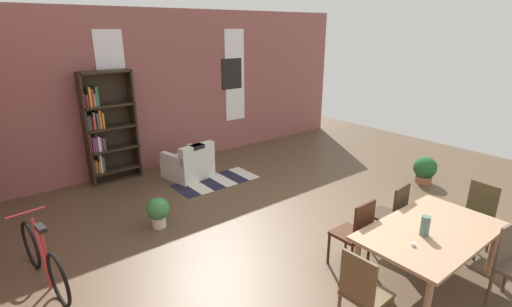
{
  "coord_description": "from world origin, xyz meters",
  "views": [
    {
      "loc": [
        -3.88,
        -2.96,
        2.94
      ],
      "look_at": [
        -0.27,
        1.56,
        1.0
      ],
      "focal_mm": 26.34,
      "sensor_mm": 36.0,
      "label": 1
    }
  ],
  "objects_px": {
    "dining_chair_head_left": "(363,292)",
    "bookshelf_tall": "(106,127)",
    "armchair_white": "(189,164)",
    "dining_chair_far_right": "(392,213)",
    "potted_plant_corner": "(425,169)",
    "potted_plant_by_shelf": "(158,211)",
    "vase_on_table": "(425,226)",
    "bicycle_second": "(43,260)",
    "dining_table": "(431,236)",
    "dining_chair_head_right": "(476,215)",
    "dining_chair_far_left": "(355,232)"
  },
  "relations": [
    {
      "from": "potted_plant_corner",
      "to": "dining_table",
      "type": "bearing_deg",
      "value": -151.47
    },
    {
      "from": "dining_chair_far_right",
      "to": "vase_on_table",
      "type": "bearing_deg",
      "value": -127.9
    },
    {
      "from": "dining_chair_head_left",
      "to": "bookshelf_tall",
      "type": "distance_m",
      "value": 5.69
    },
    {
      "from": "dining_table",
      "to": "bookshelf_tall",
      "type": "relative_size",
      "value": 0.81
    },
    {
      "from": "dining_chair_head_right",
      "to": "armchair_white",
      "type": "relative_size",
      "value": 1.02
    },
    {
      "from": "dining_chair_far_right",
      "to": "potted_plant_corner",
      "type": "height_order",
      "value": "dining_chair_far_right"
    },
    {
      "from": "vase_on_table",
      "to": "bicycle_second",
      "type": "distance_m",
      "value": 4.44
    },
    {
      "from": "dining_chair_far_right",
      "to": "potted_plant_by_shelf",
      "type": "bearing_deg",
      "value": 132.47
    },
    {
      "from": "dining_chair_far_left",
      "to": "bookshelf_tall",
      "type": "height_order",
      "value": "bookshelf_tall"
    },
    {
      "from": "dining_chair_head_right",
      "to": "potted_plant_corner",
      "type": "relative_size",
      "value": 1.76
    },
    {
      "from": "bookshelf_tall",
      "to": "armchair_white",
      "type": "distance_m",
      "value": 1.76
    },
    {
      "from": "potted_plant_by_shelf",
      "to": "bookshelf_tall",
      "type": "bearing_deg",
      "value": 88.16
    },
    {
      "from": "dining_chair_far_left",
      "to": "bookshelf_tall",
      "type": "distance_m",
      "value": 5.13
    },
    {
      "from": "bookshelf_tall",
      "to": "dining_chair_far_left",
      "type": "bearing_deg",
      "value": -73.7
    },
    {
      "from": "dining_table",
      "to": "bookshelf_tall",
      "type": "xyz_separation_m",
      "value": [
        -1.83,
        5.63,
        0.45
      ]
    },
    {
      "from": "dining_chair_head_right",
      "to": "potted_plant_by_shelf",
      "type": "relative_size",
      "value": 1.96
    },
    {
      "from": "vase_on_table",
      "to": "potted_plant_by_shelf",
      "type": "xyz_separation_m",
      "value": [
        -1.73,
        3.26,
        -0.58
      ]
    },
    {
      "from": "armchair_white",
      "to": "dining_chair_far_left",
      "type": "bearing_deg",
      "value": -88.25
    },
    {
      "from": "dining_table",
      "to": "potted_plant_corner",
      "type": "height_order",
      "value": "dining_table"
    },
    {
      "from": "dining_table",
      "to": "vase_on_table",
      "type": "xyz_separation_m",
      "value": [
        -0.18,
        0.0,
        0.19
      ]
    },
    {
      "from": "potted_plant_by_shelf",
      "to": "dining_chair_head_right",
      "type": "bearing_deg",
      "value": -45.97
    },
    {
      "from": "dining_chair_far_right",
      "to": "armchair_white",
      "type": "bearing_deg",
      "value": 102.86
    },
    {
      "from": "dining_chair_head_left",
      "to": "potted_plant_corner",
      "type": "xyz_separation_m",
      "value": [
        4.24,
        1.63,
        -0.23
      ]
    },
    {
      "from": "vase_on_table",
      "to": "potted_plant_corner",
      "type": "bearing_deg",
      "value": 27.18
    },
    {
      "from": "potted_plant_corner",
      "to": "bookshelf_tall",
      "type": "bearing_deg",
      "value": 140.21
    },
    {
      "from": "armchair_white",
      "to": "potted_plant_corner",
      "type": "relative_size",
      "value": 1.72
    },
    {
      "from": "bookshelf_tall",
      "to": "potted_plant_corner",
      "type": "distance_m",
      "value": 6.32
    },
    {
      "from": "bicycle_second",
      "to": "dining_table",
      "type": "bearing_deg",
      "value": -38.71
    },
    {
      "from": "dining_chair_far_left",
      "to": "bicycle_second",
      "type": "bearing_deg",
      "value": 146.34
    },
    {
      "from": "armchair_white",
      "to": "dining_table",
      "type": "bearing_deg",
      "value": -83.8
    },
    {
      "from": "potted_plant_by_shelf",
      "to": "vase_on_table",
      "type": "bearing_deg",
      "value": -62.13
    },
    {
      "from": "vase_on_table",
      "to": "bicycle_second",
      "type": "xyz_separation_m",
      "value": [
        -3.37,
        2.84,
        -0.53
      ]
    },
    {
      "from": "dining_chair_far_right",
      "to": "bicycle_second",
      "type": "xyz_separation_m",
      "value": [
        -3.95,
        2.1,
        -0.19
      ]
    },
    {
      "from": "vase_on_table",
      "to": "bicycle_second",
      "type": "bearing_deg",
      "value": 139.86
    },
    {
      "from": "dining_chair_head_right",
      "to": "dining_table",
      "type": "bearing_deg",
      "value": 179.8
    },
    {
      "from": "bookshelf_tall",
      "to": "potted_plant_by_shelf",
      "type": "distance_m",
      "value": 2.51
    },
    {
      "from": "potted_plant_corner",
      "to": "dining_chair_head_left",
      "type": "bearing_deg",
      "value": -159.04
    },
    {
      "from": "vase_on_table",
      "to": "potted_plant_by_shelf",
      "type": "distance_m",
      "value": 3.74
    },
    {
      "from": "dining_table",
      "to": "dining_chair_head_left",
      "type": "distance_m",
      "value": 1.27
    },
    {
      "from": "potted_plant_by_shelf",
      "to": "potted_plant_corner",
      "type": "bearing_deg",
      "value": -18.55
    },
    {
      "from": "dining_chair_far_left",
      "to": "bicycle_second",
      "type": "distance_m",
      "value": 3.79
    },
    {
      "from": "dining_chair_head_right",
      "to": "potted_plant_corner",
      "type": "height_order",
      "value": "dining_chair_head_right"
    },
    {
      "from": "dining_chair_head_right",
      "to": "dining_chair_head_left",
      "type": "xyz_separation_m",
      "value": [
        -2.52,
        0.0,
        0.0
      ]
    },
    {
      "from": "vase_on_table",
      "to": "dining_chair_head_left",
      "type": "bearing_deg",
      "value": -179.88
    },
    {
      "from": "vase_on_table",
      "to": "armchair_white",
      "type": "relative_size",
      "value": 0.25
    },
    {
      "from": "dining_chair_far_left",
      "to": "potted_plant_corner",
      "type": "distance_m",
      "value": 3.5
    },
    {
      "from": "armchair_white",
      "to": "dining_chair_far_right",
      "type": "bearing_deg",
      "value": -77.14
    },
    {
      "from": "dining_chair_head_left",
      "to": "armchair_white",
      "type": "distance_m",
      "value": 4.86
    },
    {
      "from": "bookshelf_tall",
      "to": "bicycle_second",
      "type": "height_order",
      "value": "bookshelf_tall"
    },
    {
      "from": "vase_on_table",
      "to": "armchair_white",
      "type": "distance_m",
      "value": 4.84
    }
  ]
}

